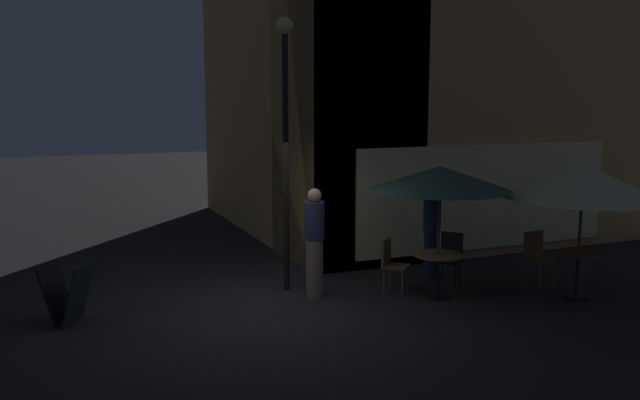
{
  "coord_description": "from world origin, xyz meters",
  "views": [
    {
      "loc": [
        -3.11,
        -9.55,
        3.26
      ],
      "look_at": [
        1.12,
        0.51,
        1.57
      ],
      "focal_mm": 37.9,
      "sensor_mm": 36.0,
      "label": 1
    }
  ],
  "objects_px": {
    "cafe_table_0": "(438,265)",
    "cafe_table_1": "(578,266)",
    "cafe_chair_1": "(451,255)",
    "patio_umbrella_0": "(440,179)",
    "patron_standing_0": "(315,242)",
    "menu_sandwich_board": "(67,293)",
    "cafe_chair_2": "(537,253)",
    "patron_standing_1": "(432,230)",
    "street_lamp_near_corner": "(285,117)",
    "patio_umbrella_1": "(583,182)",
    "cafe_chair_0": "(391,261)"
  },
  "relations": [
    {
      "from": "menu_sandwich_board",
      "to": "patio_umbrella_0",
      "type": "xyz_separation_m",
      "value": [
        5.61,
        -0.98,
        1.5
      ]
    },
    {
      "from": "menu_sandwich_board",
      "to": "cafe_chair_2",
      "type": "relative_size",
      "value": 0.93
    },
    {
      "from": "street_lamp_near_corner",
      "to": "patron_standing_1",
      "type": "distance_m",
      "value": 3.39
    },
    {
      "from": "street_lamp_near_corner",
      "to": "patio_umbrella_1",
      "type": "distance_m",
      "value": 4.86
    },
    {
      "from": "patron_standing_0",
      "to": "cafe_table_1",
      "type": "bearing_deg",
      "value": -179.44
    },
    {
      "from": "cafe_chair_0",
      "to": "cafe_chair_1",
      "type": "bearing_deg",
      "value": 44.39
    },
    {
      "from": "cafe_chair_1",
      "to": "cafe_table_1",
      "type": "bearing_deg",
      "value": 93.22
    },
    {
      "from": "cafe_chair_2",
      "to": "patron_standing_1",
      "type": "bearing_deg",
      "value": -134.59
    },
    {
      "from": "cafe_table_0",
      "to": "patron_standing_0",
      "type": "distance_m",
      "value": 2.03
    },
    {
      "from": "patio_umbrella_0",
      "to": "patron_standing_0",
      "type": "distance_m",
      "value": 2.26
    },
    {
      "from": "patio_umbrella_0",
      "to": "patron_standing_0",
      "type": "height_order",
      "value": "patio_umbrella_0"
    },
    {
      "from": "cafe_table_0",
      "to": "cafe_table_1",
      "type": "height_order",
      "value": "cafe_table_1"
    },
    {
      "from": "street_lamp_near_corner",
      "to": "cafe_chair_1",
      "type": "height_order",
      "value": "street_lamp_near_corner"
    },
    {
      "from": "patio_umbrella_1",
      "to": "patio_umbrella_0",
      "type": "bearing_deg",
      "value": 155.35
    },
    {
      "from": "cafe_table_0",
      "to": "patio_umbrella_1",
      "type": "height_order",
      "value": "patio_umbrella_1"
    },
    {
      "from": "cafe_table_0",
      "to": "cafe_chair_1",
      "type": "distance_m",
      "value": 0.8
    },
    {
      "from": "menu_sandwich_board",
      "to": "patron_standing_1",
      "type": "xyz_separation_m",
      "value": [
        6.19,
        0.15,
        0.42
      ]
    },
    {
      "from": "cafe_chair_1",
      "to": "cafe_chair_2",
      "type": "bearing_deg",
      "value": 115.92
    },
    {
      "from": "patio_umbrella_0",
      "to": "cafe_chair_0",
      "type": "xyz_separation_m",
      "value": [
        -0.54,
        0.57,
        -1.42
      ]
    },
    {
      "from": "patron_standing_0",
      "to": "menu_sandwich_board",
      "type": "bearing_deg",
      "value": 23.17
    },
    {
      "from": "menu_sandwich_board",
      "to": "cafe_chair_0",
      "type": "height_order",
      "value": "cafe_chair_0"
    },
    {
      "from": "cafe_table_1",
      "to": "cafe_chair_0",
      "type": "distance_m",
      "value": 2.99
    },
    {
      "from": "menu_sandwich_board",
      "to": "cafe_chair_1",
      "type": "distance_m",
      "value": 6.22
    },
    {
      "from": "patio_umbrella_0",
      "to": "cafe_chair_0",
      "type": "bearing_deg",
      "value": 133.26
    },
    {
      "from": "cafe_table_1",
      "to": "patron_standing_1",
      "type": "distance_m",
      "value": 2.55
    },
    {
      "from": "cafe_chair_0",
      "to": "cafe_chair_2",
      "type": "xyz_separation_m",
      "value": [
        2.51,
        -0.62,
        0.03
      ]
    },
    {
      "from": "patron_standing_0",
      "to": "patio_umbrella_0",
      "type": "bearing_deg",
      "value": -179.51
    },
    {
      "from": "cafe_table_0",
      "to": "cafe_chair_0",
      "type": "xyz_separation_m",
      "value": [
        -0.54,
        0.57,
        -0.01
      ]
    },
    {
      "from": "cafe_table_1",
      "to": "patio_umbrella_1",
      "type": "relative_size",
      "value": 0.32
    },
    {
      "from": "street_lamp_near_corner",
      "to": "patron_standing_0",
      "type": "xyz_separation_m",
      "value": [
        0.29,
        -0.55,
        -2.01
      ]
    },
    {
      "from": "cafe_chair_0",
      "to": "patron_standing_1",
      "type": "xyz_separation_m",
      "value": [
        1.12,
        0.55,
        0.33
      ]
    },
    {
      "from": "cafe_table_1",
      "to": "patio_umbrella_0",
      "type": "bearing_deg",
      "value": 155.35
    },
    {
      "from": "patio_umbrella_1",
      "to": "cafe_chair_2",
      "type": "bearing_deg",
      "value": 94.4
    },
    {
      "from": "street_lamp_near_corner",
      "to": "cafe_table_1",
      "type": "xyz_separation_m",
      "value": [
        4.14,
        -2.33,
        -2.37
      ]
    },
    {
      "from": "cafe_table_0",
      "to": "cafe_chair_1",
      "type": "relative_size",
      "value": 0.85
    },
    {
      "from": "cafe_chair_0",
      "to": "cafe_chair_2",
      "type": "height_order",
      "value": "cafe_chair_2"
    },
    {
      "from": "cafe_table_1",
      "to": "cafe_chair_0",
      "type": "xyz_separation_m",
      "value": [
        -2.58,
        1.51,
        -0.01
      ]
    },
    {
      "from": "street_lamp_near_corner",
      "to": "cafe_table_1",
      "type": "relative_size",
      "value": 5.77
    },
    {
      "from": "cafe_chair_0",
      "to": "cafe_chair_1",
      "type": "height_order",
      "value": "cafe_chair_1"
    },
    {
      "from": "cafe_chair_2",
      "to": "cafe_table_1",
      "type": "bearing_deg",
      "value": -0.0
    },
    {
      "from": "patio_umbrella_1",
      "to": "cafe_chair_2",
      "type": "distance_m",
      "value": 1.62
    },
    {
      "from": "street_lamp_near_corner",
      "to": "patron_standing_0",
      "type": "height_order",
      "value": "street_lamp_near_corner"
    },
    {
      "from": "cafe_table_0",
      "to": "menu_sandwich_board",
      "type": "bearing_deg",
      "value": 170.11
    },
    {
      "from": "menu_sandwich_board",
      "to": "cafe_table_0",
      "type": "xyz_separation_m",
      "value": [
        5.61,
        -0.98,
        0.1
      ]
    },
    {
      "from": "cafe_chair_2",
      "to": "cafe_chair_1",
      "type": "bearing_deg",
      "value": -117.05
    },
    {
      "from": "menu_sandwich_board",
      "to": "patron_standing_1",
      "type": "bearing_deg",
      "value": 34.22
    },
    {
      "from": "cafe_table_0",
      "to": "cafe_chair_1",
      "type": "xyz_separation_m",
      "value": [
        0.6,
        0.53,
        -0.0
      ]
    },
    {
      "from": "cafe_table_0",
      "to": "cafe_table_1",
      "type": "bearing_deg",
      "value": -24.65
    },
    {
      "from": "patio_umbrella_1",
      "to": "cafe_table_1",
      "type": "bearing_deg",
      "value": -90.0
    },
    {
      "from": "cafe_table_0",
      "to": "patron_standing_0",
      "type": "relative_size",
      "value": 0.44
    }
  ]
}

